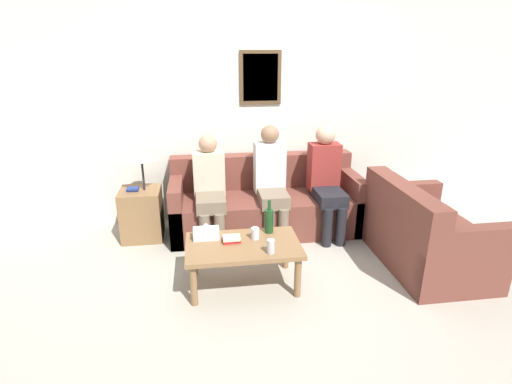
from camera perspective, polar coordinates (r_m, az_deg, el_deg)
ground_plane at (r=4.35m, az=2.33°, el=-7.81°), size 16.00×16.00×0.00m
wall_back at (r=4.82m, az=0.54°, el=11.34°), size 9.00×0.08×2.60m
couch_main at (r=4.66m, az=1.31°, el=-1.78°), size 2.15×0.82×0.84m
couch_side at (r=4.22m, az=22.86°, el=-5.86°), size 0.82×1.28×0.84m
coffee_table at (r=3.54m, az=-1.85°, el=-8.22°), size 1.00×0.60×0.41m
side_table_with_lamp at (r=4.59m, az=-16.00°, el=-2.18°), size 0.45×0.43×1.01m
wine_bottle at (r=3.67m, az=1.89°, el=-4.05°), size 0.08×0.08×0.32m
drinking_glass at (r=3.58m, az=-0.12°, el=-5.94°), size 0.07×0.07×0.11m
book_stack at (r=3.54m, az=-3.52°, el=-6.73°), size 0.16×0.12×0.05m
soda_can at (r=3.34m, az=2.13°, el=-7.78°), size 0.07×0.07×0.12m
tissue_box at (r=3.61m, az=-7.12°, el=-5.85°), size 0.23×0.12×0.15m
person_left at (r=4.33m, az=-6.62°, el=0.89°), size 0.34×0.63×1.15m
person_middle at (r=4.41m, az=2.18°, el=1.89°), size 0.34×0.62×1.23m
person_right at (r=4.52m, az=10.03°, el=2.11°), size 0.34×0.64×1.23m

